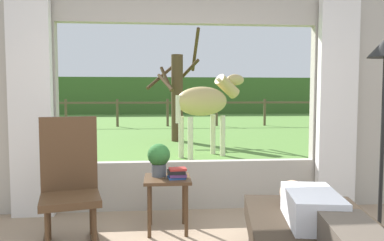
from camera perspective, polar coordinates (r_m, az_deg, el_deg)
The scene contains 13 objects.
back_wall_with_window at distance 4.22m, azimuth -0.55°, elevation 3.15°, with size 5.20×0.12×2.55m.
curtain_panel_left at distance 4.29m, azimuth -23.54°, elevation 2.16°, with size 0.44×0.10×2.40m, color silver.
curtain_panel_right at distance 4.54m, azimuth 21.39°, elevation 2.31°, with size 0.44×0.10×2.40m, color silver.
outdoor_pasture_lawn at distance 15.17m, azimuth -3.77°, elevation -0.87°, with size 36.00×21.68×0.02m, color #568438.
distant_hill_ridge at distance 24.95m, azimuth -4.29°, elevation 3.81°, with size 36.00×2.00×2.40m, color #3E632A.
reclining_person at distance 2.61m, azimuth 19.69°, elevation -13.90°, with size 0.44×1.43×0.22m.
rocking_chair at distance 3.41m, azimuth -18.26°, elevation -9.23°, with size 0.61×0.77×1.12m.
side_table at distance 3.63m, azimuth -3.81°, elevation -10.18°, with size 0.44×0.44×0.52m.
potted_plant at distance 3.63m, azimuth -5.12°, elevation -5.71°, with size 0.22×0.22×0.32m.
book_stack at distance 3.53m, azimuth -2.32°, elevation -8.13°, with size 0.18×0.17×0.10m.
horse at distance 7.68m, azimuth 2.09°, elevation 2.87°, with size 1.72×1.25×1.73m.
pasture_tree at distance 10.22m, azimuth -2.32°, elevation 4.17°, with size 1.48×1.45×3.04m.
pasture_fence_line at distance 14.96m, azimuth -3.77°, elevation 1.89°, with size 16.10×0.10×1.10m.
Camera 1 is at (-0.33, -1.95, 1.32)m, focal length 34.71 mm.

